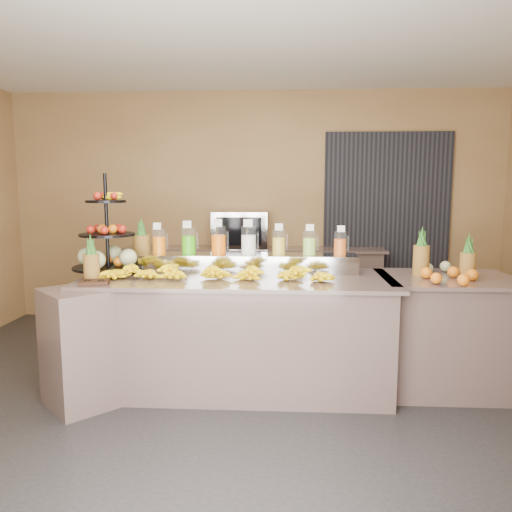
# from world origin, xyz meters

# --- Properties ---
(ground) EXTENTS (6.00, 6.00, 0.00)m
(ground) POSITION_xyz_m (0.00, 0.00, 0.00)
(ground) COLOR black
(ground) RESTS_ON ground
(room_envelope) EXTENTS (6.04, 5.02, 2.82)m
(room_envelope) POSITION_xyz_m (0.19, 0.79, 1.88)
(room_envelope) COLOR brown
(room_envelope) RESTS_ON ground
(buffet_counter) EXTENTS (2.75, 1.25, 0.93)m
(buffet_counter) POSITION_xyz_m (-0.12, 0.26, 0.47)
(buffet_counter) COLOR gray
(buffet_counter) RESTS_ON ground
(right_counter) EXTENTS (1.08, 0.88, 0.93)m
(right_counter) POSITION_xyz_m (1.70, 0.40, 0.47)
(right_counter) COLOR gray
(right_counter) RESTS_ON ground
(back_ledge) EXTENTS (3.10, 0.55, 0.93)m
(back_ledge) POSITION_xyz_m (0.00, 2.25, 0.47)
(back_ledge) COLOR gray
(back_ledge) RESTS_ON ground
(pitcher_tray) EXTENTS (1.85, 0.30, 0.15)m
(pitcher_tray) POSITION_xyz_m (0.06, 0.58, 1.01)
(pitcher_tray) COLOR gray
(pitcher_tray) RESTS_ON buffet_counter
(juice_pitcher_orange_a) EXTENTS (0.12, 0.12, 0.28)m
(juice_pitcher_orange_a) POSITION_xyz_m (-0.72, 0.58, 1.18)
(juice_pitcher_orange_a) COLOR silver
(juice_pitcher_orange_a) RESTS_ON pitcher_tray
(juice_pitcher_green) EXTENTS (0.12, 0.13, 0.30)m
(juice_pitcher_green) POSITION_xyz_m (-0.46, 0.58, 1.18)
(juice_pitcher_green) COLOR silver
(juice_pitcher_green) RESTS_ON pitcher_tray
(juice_pitcher_orange_b) EXTENTS (0.13, 0.14, 0.32)m
(juice_pitcher_orange_b) POSITION_xyz_m (-0.20, 0.58, 1.19)
(juice_pitcher_orange_b) COLOR silver
(juice_pitcher_orange_b) RESTS_ON pitcher_tray
(juice_pitcher_milk) EXTENTS (0.13, 0.14, 0.32)m
(juice_pitcher_milk) POSITION_xyz_m (0.06, 0.58, 1.19)
(juice_pitcher_milk) COLOR silver
(juice_pitcher_milk) RESTS_ON pitcher_tray
(juice_pitcher_lemon) EXTENTS (0.12, 0.12, 0.28)m
(juice_pitcher_lemon) POSITION_xyz_m (0.32, 0.58, 1.17)
(juice_pitcher_lemon) COLOR silver
(juice_pitcher_lemon) RESTS_ON pitcher_tray
(juice_pitcher_lime) EXTENTS (0.11, 0.12, 0.27)m
(juice_pitcher_lime) POSITION_xyz_m (0.58, 0.58, 1.17)
(juice_pitcher_lime) COLOR silver
(juice_pitcher_lime) RESTS_ON pitcher_tray
(juice_pitcher_orange_c) EXTENTS (0.11, 0.11, 0.26)m
(juice_pitcher_orange_c) POSITION_xyz_m (0.84, 0.58, 1.17)
(juice_pitcher_orange_c) COLOR silver
(juice_pitcher_orange_c) RESTS_ON pitcher_tray
(banana_heap) EXTENTS (1.85, 0.17, 0.15)m
(banana_heap) POSITION_xyz_m (-0.18, 0.22, 1.00)
(banana_heap) COLOR yellow
(banana_heap) RESTS_ON buffet_counter
(fruit_stand) EXTENTS (0.69, 0.69, 0.84)m
(fruit_stand) POSITION_xyz_m (-1.09, 0.45, 1.14)
(fruit_stand) COLOR black
(fruit_stand) RESTS_ON buffet_counter
(condiment_caddy) EXTENTS (0.24, 0.20, 0.03)m
(condiment_caddy) POSITION_xyz_m (-1.04, -0.07, 0.95)
(condiment_caddy) COLOR black
(condiment_caddy) RESTS_ON buffet_counter
(pineapple_left_a) EXTENTS (0.12, 0.12, 0.37)m
(pineapple_left_a) POSITION_xyz_m (-1.13, 0.09, 1.06)
(pineapple_left_a) COLOR brown
(pineapple_left_a) RESTS_ON buffet_counter
(pineapple_left_b) EXTENTS (0.16, 0.16, 0.45)m
(pineapple_left_b) POSITION_xyz_m (-0.92, 0.74, 1.10)
(pineapple_left_b) COLOR brown
(pineapple_left_b) RESTS_ON buffet_counter
(right_fruit_pile) EXTENTS (0.47, 0.45, 0.25)m
(right_fruit_pile) POSITION_xyz_m (1.65, 0.31, 1.01)
(right_fruit_pile) COLOR brown
(right_fruit_pile) RESTS_ON right_counter
(oven_warmer) EXTENTS (0.66, 0.46, 0.43)m
(oven_warmer) POSITION_xyz_m (-0.15, 2.25, 1.15)
(oven_warmer) COLOR gray
(oven_warmer) RESTS_ON back_ledge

